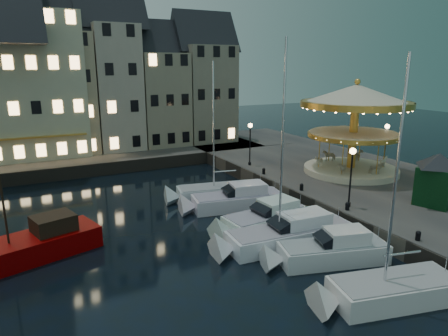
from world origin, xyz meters
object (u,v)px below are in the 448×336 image
motorboat_a (384,292)px  carousel (355,112)px  bollard_c (302,187)px  bollard_d (264,171)px  motorboat_f (216,193)px  red_fishing_boat (32,246)px  streetlamp_d (386,139)px  motorboat_c (285,235)px  bollard_a (418,235)px  motorboat_e (233,201)px  bollard_b (347,206)px  motorboat_d (264,221)px  streetlamp_c (250,138)px  streetlamp_b (351,169)px  ticket_kiosk (438,170)px  motorboat_b (326,252)px

motorboat_a → carousel: (12.31, 14.88, 6.33)m
bollard_c → bollard_d: 5.50m
motorboat_f → red_fishing_boat: motorboat_f is taller
red_fishing_boat → streetlamp_d: bearing=4.6°
bollard_d → red_fishing_boat: size_ratio=0.07×
bollard_c → motorboat_c: (-5.40, -5.36, -0.92)m
bollard_a → bollard_d: size_ratio=1.00×
motorboat_e → carousel: (12.51, 0.33, 6.23)m
red_fishing_boat → bollard_d: bearing=16.0°
bollard_c → motorboat_e: (-5.11, 1.96, -0.96)m
bollard_a → bollard_b: size_ratio=1.00×
motorboat_d → bollard_a: bearing=-56.4°
red_fishing_boat → motorboat_f: bearing=18.3°
streetlamp_d → carousel: size_ratio=0.43×
bollard_a → motorboat_e: (-5.11, 12.46, -0.96)m
bollard_a → motorboat_f: size_ratio=0.05×
streetlamp_c → motorboat_e: (-5.71, -7.04, -3.37)m
streetlamp_c → carousel: size_ratio=0.43×
bollard_c → bollard_d: size_ratio=1.00×
streetlamp_c → streetlamp_b: bearing=-90.0°
streetlamp_b → motorboat_a: (-5.51, -8.09, -3.48)m
streetlamp_d → ticket_kiosk: ticket_kiosk is taller
streetlamp_b → bollard_b: 2.54m
bollard_b → motorboat_b: 5.79m
bollard_c → motorboat_b: (-4.66, -8.30, -0.96)m
motorboat_a → motorboat_b: bearing=86.7°
bollard_a → motorboat_f: motorboat_f is taller
streetlamp_b → bollard_b: size_ratio=7.32×
motorboat_f → ticket_kiosk: (11.50, -11.61, 3.29)m
streetlamp_c → motorboat_f: 8.11m
motorboat_d → red_fishing_boat: size_ratio=0.91×
bollard_a → ticket_kiosk: size_ratio=0.13×
motorboat_a → motorboat_f: bearing=91.2°
streetlamp_d → bollard_c: size_ratio=7.32×
motorboat_c → red_fishing_boat: bearing=159.2°
bollard_a → motorboat_d: 9.45m
motorboat_d → streetlamp_d: bearing=16.8°
bollard_b → bollard_c: 5.00m
streetlamp_d → ticket_kiosk: size_ratio=0.98×
streetlamp_b → bollard_c: streetlamp_b is taller
motorboat_c → bollard_a: bearing=-43.6°
motorboat_a → motorboat_c: 7.24m
bollard_a → red_fishing_boat: 22.03m
carousel → ticket_kiosk: (-1.18, -9.28, -3.05)m
motorboat_a → motorboat_c: bearing=93.9°
motorboat_a → red_fishing_boat: size_ratio=1.46×
streetlamp_d → bollard_a: bearing=-132.5°
motorboat_a → motorboat_e: 14.55m
streetlamp_d → motorboat_a: (-16.81, -15.09, -3.48)m
streetlamp_b → bollard_d: (-0.60, 10.00, -2.41)m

